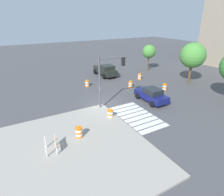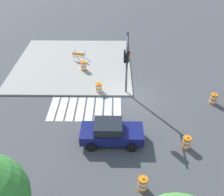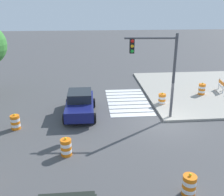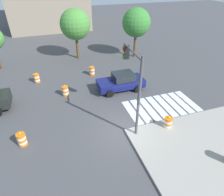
% 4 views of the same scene
% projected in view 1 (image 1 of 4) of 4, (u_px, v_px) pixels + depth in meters
% --- Properties ---
extents(ground_plane, '(120.00, 120.00, 0.00)m').
position_uv_depth(ground_plane, '(103.00, 105.00, 21.22)').
color(ground_plane, '#474749').
extents(sidewalk_corner, '(12.00, 12.00, 0.15)m').
position_uv_depth(sidewalk_corner, '(67.00, 152.00, 13.69)').
color(sidewalk_corner, '#9E998E').
rests_on(sidewalk_corner, ground).
extents(crosswalk_stripes, '(5.85, 3.20, 0.02)m').
position_uv_depth(crosswalk_stripes, '(137.00, 116.00, 18.83)').
color(crosswalk_stripes, silver).
rests_on(crosswalk_stripes, ground).
extents(sports_car, '(4.31, 2.16, 1.63)m').
position_uv_depth(sports_car, '(151.00, 95.00, 21.91)').
color(sports_car, navy).
rests_on(sports_car, ground).
extents(pickup_truck, '(5.15, 2.34, 1.92)m').
position_uv_depth(pickup_truck, '(106.00, 70.00, 31.39)').
color(pickup_truck, black).
rests_on(pickup_truck, ground).
extents(traffic_barrel_near_corner, '(0.56, 0.56, 1.02)m').
position_uv_depth(traffic_barrel_near_corner, '(110.00, 114.00, 18.34)').
color(traffic_barrel_near_corner, orange).
rests_on(traffic_barrel_near_corner, ground).
extents(traffic_barrel_crosswalk_end, '(0.56, 0.56, 1.02)m').
position_uv_depth(traffic_barrel_crosswalk_end, '(130.00, 84.00, 26.39)').
color(traffic_barrel_crosswalk_end, orange).
rests_on(traffic_barrel_crosswalk_end, ground).
extents(traffic_barrel_median_near, '(0.56, 0.56, 1.02)m').
position_uv_depth(traffic_barrel_median_near, '(87.00, 83.00, 26.75)').
color(traffic_barrel_median_near, orange).
rests_on(traffic_barrel_median_near, ground).
extents(traffic_barrel_median_far, '(0.56, 0.56, 1.02)m').
position_uv_depth(traffic_barrel_median_far, '(140.00, 77.00, 29.85)').
color(traffic_barrel_median_far, orange).
rests_on(traffic_barrel_median_far, ground).
extents(traffic_barrel_far_curb, '(0.56, 0.56, 1.02)m').
position_uv_depth(traffic_barrel_far_curb, '(165.00, 87.00, 25.31)').
color(traffic_barrel_far_curb, orange).
rests_on(traffic_barrel_far_curb, ground).
extents(traffic_barrel_on_sidewalk, '(0.56, 0.56, 1.02)m').
position_uv_depth(traffic_barrel_on_sidewalk, '(79.00, 132.00, 15.16)').
color(traffic_barrel_on_sidewalk, orange).
rests_on(traffic_barrel_on_sidewalk, sidewalk_corner).
extents(construction_barricade, '(1.34, 0.96, 1.00)m').
position_uv_depth(construction_barricade, '(54.00, 144.00, 13.57)').
color(construction_barricade, silver).
rests_on(construction_barricade, sidewalk_corner).
extents(traffic_light_pole, '(0.48, 3.29, 5.50)m').
position_uv_depth(traffic_light_pole, '(110.00, 72.00, 19.38)').
color(traffic_light_pole, '#4C4C51').
rests_on(traffic_light_pole, sidewalk_corner).
extents(street_tree_streetside_near, '(2.40, 2.40, 4.63)m').
position_uv_depth(street_tree_streetside_near, '(149.00, 52.00, 33.99)').
color(street_tree_streetside_near, brown).
rests_on(street_tree_streetside_near, ground).
extents(street_tree_streetside_far, '(3.59, 3.59, 5.94)m').
position_uv_depth(street_tree_streetside_far, '(193.00, 56.00, 26.70)').
color(street_tree_streetside_far, brown).
rests_on(street_tree_streetside_far, ground).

